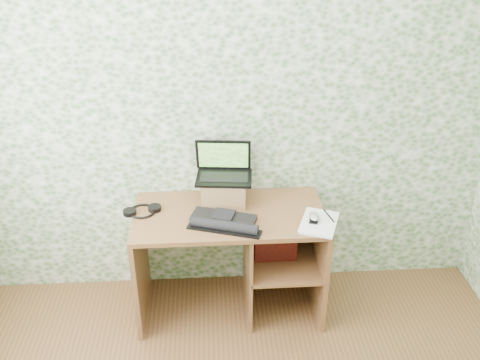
{
  "coord_description": "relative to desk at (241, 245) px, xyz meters",
  "views": [
    {
      "loc": [
        -0.11,
        -1.39,
        2.53
      ],
      "look_at": [
        0.06,
        1.39,
        1.01
      ],
      "focal_mm": 40.0,
      "sensor_mm": 36.0,
      "label": 1
    }
  ],
  "objects": [
    {
      "name": "riser",
      "position": [
        -0.1,
        0.12,
        0.35
      ],
      "size": [
        0.3,
        0.26,
        0.17
      ],
      "primitive_type": "cube",
      "rotation": [
        0.0,
        0.0,
        -0.1
      ],
      "color": "#9C7346",
      "rests_on": "desk"
    },
    {
      "name": "keyboard",
      "position": [
        -0.12,
        -0.16,
        0.29
      ],
      "size": [
        0.45,
        0.35,
        0.06
      ],
      "rotation": [
        0.0,
        0.0,
        -0.32
      ],
      "color": "black",
      "rests_on": "desk"
    },
    {
      "name": "desk",
      "position": [
        0.0,
        0.0,
        0.0
      ],
      "size": [
        1.2,
        0.6,
        0.75
      ],
      "color": "brown",
      "rests_on": "floor"
    },
    {
      "name": "headphones",
      "position": [
        -0.62,
        0.02,
        0.28
      ],
      "size": [
        0.23,
        0.21,
        0.03
      ],
      "rotation": [
        0.0,
        0.0,
        0.25
      ],
      "color": "black",
      "rests_on": "desk"
    },
    {
      "name": "pen",
      "position": [
        0.53,
        -0.12,
        0.29
      ],
      "size": [
        0.04,
        0.15,
        0.01
      ],
      "primitive_type": "cylinder",
      "rotation": [
        1.57,
        0.0,
        0.23
      ],
      "color": "black",
      "rests_on": "notepad"
    },
    {
      "name": "mouse",
      "position": [
        0.43,
        -0.16,
        0.3
      ],
      "size": [
        0.09,
        0.11,
        0.03
      ],
      "primitive_type": "ellipsoid",
      "rotation": [
        0.0,
        0.0,
        -0.29
      ],
      "color": "#B8B8BB",
      "rests_on": "notepad"
    },
    {
      "name": "notepad",
      "position": [
        0.46,
        -0.18,
        0.28
      ],
      "size": [
        0.3,
        0.35,
        0.01
      ],
      "primitive_type": "cube",
      "rotation": [
        0.0,
        0.0,
        -0.37
      ],
      "color": "white",
      "rests_on": "desk"
    },
    {
      "name": "wall_back",
      "position": [
        -0.08,
        0.28,
        0.82
      ],
      "size": [
        3.5,
        0.0,
        3.5
      ],
      "primitive_type": "plane",
      "rotation": [
        1.57,
        0.0,
        0.0
      ],
      "color": "white",
      "rests_on": "ground"
    },
    {
      "name": "laptop",
      "position": [
        -0.1,
        0.15,
        0.49
      ],
      "size": [
        0.37,
        0.28,
        0.23
      ],
      "rotation": [
        0.0,
        0.0,
        -0.1
      ],
      "color": "black",
      "rests_on": "riser"
    },
    {
      "name": "red_box",
      "position": [
        0.22,
        -0.03,
        0.07
      ],
      "size": [
        0.28,
        0.09,
        0.33
      ],
      "primitive_type": "cube",
      "rotation": [
        0.0,
        0.0,
        0.02
      ],
      "color": "maroon",
      "rests_on": "desk"
    }
  ]
}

